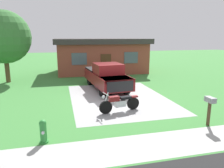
{
  "coord_description": "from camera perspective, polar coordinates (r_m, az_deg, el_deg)",
  "views": [
    {
      "loc": [
        -3.42,
        -12.35,
        3.77
      ],
      "look_at": [
        -0.41,
        0.04,
        0.9
      ],
      "focal_mm": 34.29,
      "sensor_mm": 36.0,
      "label": 1
    }
  ],
  "objects": [
    {
      "name": "driveway_pad",
      "position": [
        13.35,
        1.74,
        -3.7
      ],
      "size": [
        5.8,
        7.81,
        0.01
      ],
      "primitive_type": "cube",
      "color": "#9E9E9E",
      "rests_on": "ground"
    },
    {
      "name": "neighbor_house",
      "position": [
        22.95,
        -2.97,
        7.72
      ],
      "size": [
        9.6,
        5.6,
        3.5
      ],
      "color": "brown",
      "rests_on": "ground"
    },
    {
      "name": "pickup_truck",
      "position": [
        15.45,
        -1.61,
        2.18
      ],
      "size": [
        2.52,
        5.78,
        1.9
      ],
      "color": "black",
      "rests_on": "ground"
    },
    {
      "name": "fire_hydrant",
      "position": [
        8.22,
        -17.85,
        -11.96
      ],
      "size": [
        0.32,
        0.4,
        0.87
      ],
      "color": "#2D8C38",
      "rests_on": "ground"
    },
    {
      "name": "mailbox",
      "position": [
        9.96,
        24.64,
        -4.77
      ],
      "size": [
        0.26,
        0.48,
        1.26
      ],
      "color": "#4C3823",
      "rests_on": "ground"
    },
    {
      "name": "motorcycle",
      "position": [
        10.85,
        2.02,
        -5.01
      ],
      "size": [
        2.19,
        0.78,
        1.09
      ],
      "color": "black",
      "rests_on": "ground"
    },
    {
      "name": "shade_tree",
      "position": [
        19.51,
        -26.9,
        11.09
      ],
      "size": [
        4.24,
        4.24,
        5.81
      ],
      "color": "brown",
      "rests_on": "ground"
    },
    {
      "name": "sidewalk_strip",
      "position": [
        8.13,
        13.42,
        -15.27
      ],
      "size": [
        36.0,
        1.8,
        0.01
      ],
      "primitive_type": "cube",
      "color": "#A6A6A1",
      "rests_on": "ground"
    },
    {
      "name": "ground_plane",
      "position": [
        13.35,
        1.74,
        -3.71
      ],
      "size": [
        80.0,
        80.0,
        0.0
      ],
      "primitive_type": "plane",
      "color": "#3D8039"
    }
  ]
}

